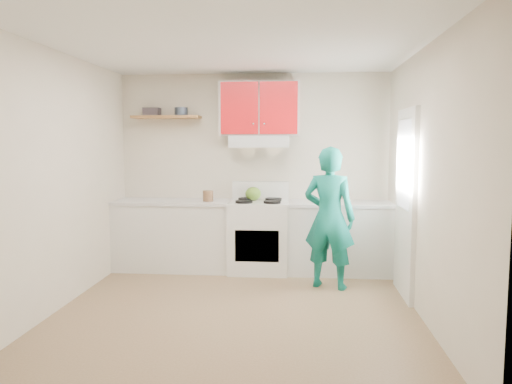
# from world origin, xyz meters

# --- Properties ---
(floor) EXTENTS (3.80, 3.80, 0.00)m
(floor) POSITION_xyz_m (0.00, 0.00, 0.00)
(floor) COLOR brown
(floor) RESTS_ON ground
(ceiling) EXTENTS (3.60, 3.80, 0.04)m
(ceiling) POSITION_xyz_m (0.00, 0.00, 2.60)
(ceiling) COLOR white
(ceiling) RESTS_ON floor
(back_wall) EXTENTS (3.60, 0.04, 2.60)m
(back_wall) POSITION_xyz_m (0.00, 1.90, 1.30)
(back_wall) COLOR beige
(back_wall) RESTS_ON floor
(front_wall) EXTENTS (3.60, 0.04, 2.60)m
(front_wall) POSITION_xyz_m (0.00, -1.90, 1.30)
(front_wall) COLOR beige
(front_wall) RESTS_ON floor
(left_wall) EXTENTS (0.04, 3.80, 2.60)m
(left_wall) POSITION_xyz_m (-1.80, 0.00, 1.30)
(left_wall) COLOR beige
(left_wall) RESTS_ON floor
(right_wall) EXTENTS (0.04, 3.80, 2.60)m
(right_wall) POSITION_xyz_m (1.80, 0.00, 1.30)
(right_wall) COLOR beige
(right_wall) RESTS_ON floor
(door) EXTENTS (0.05, 0.85, 2.05)m
(door) POSITION_xyz_m (1.78, 0.70, 1.02)
(door) COLOR white
(door) RESTS_ON floor
(door_glass) EXTENTS (0.01, 0.55, 0.95)m
(door_glass) POSITION_xyz_m (1.75, 0.70, 1.45)
(door_glass) COLOR white
(door_glass) RESTS_ON door
(counter_left) EXTENTS (1.52, 0.60, 0.90)m
(counter_left) POSITION_xyz_m (-1.04, 1.60, 0.45)
(counter_left) COLOR silver
(counter_left) RESTS_ON floor
(counter_right) EXTENTS (1.32, 0.60, 0.90)m
(counter_right) POSITION_xyz_m (1.14, 1.60, 0.45)
(counter_right) COLOR silver
(counter_right) RESTS_ON floor
(stove) EXTENTS (0.76, 0.65, 0.92)m
(stove) POSITION_xyz_m (0.10, 1.57, 0.46)
(stove) COLOR white
(stove) RESTS_ON floor
(range_hood) EXTENTS (0.76, 0.44, 0.15)m
(range_hood) POSITION_xyz_m (0.10, 1.68, 1.70)
(range_hood) COLOR silver
(range_hood) RESTS_ON back_wall
(upper_cabinets) EXTENTS (1.02, 0.33, 0.70)m
(upper_cabinets) POSITION_xyz_m (0.10, 1.73, 2.12)
(upper_cabinets) COLOR #B71013
(upper_cabinets) RESTS_ON back_wall
(shelf) EXTENTS (0.90, 0.30, 0.04)m
(shelf) POSITION_xyz_m (-1.15, 1.75, 2.02)
(shelf) COLOR brown
(shelf) RESTS_ON back_wall
(books) EXTENTS (0.22, 0.16, 0.11)m
(books) POSITION_xyz_m (-1.36, 1.79, 2.09)
(books) COLOR #40383F
(books) RESTS_ON shelf
(tin) EXTENTS (0.20, 0.20, 0.11)m
(tin) POSITION_xyz_m (-0.94, 1.72, 2.09)
(tin) COLOR #333D4C
(tin) RESTS_ON shelf
(kettle) EXTENTS (0.22, 0.22, 0.18)m
(kettle) POSITION_xyz_m (0.01, 1.70, 1.01)
(kettle) COLOR #517A22
(kettle) RESTS_ON stove
(crock) EXTENTS (0.17, 0.17, 0.16)m
(crock) POSITION_xyz_m (-0.56, 1.53, 0.98)
(crock) COLOR brown
(crock) RESTS_ON counter_left
(cutting_board) EXTENTS (0.32, 0.25, 0.02)m
(cutting_board) POSITION_xyz_m (0.75, 1.53, 0.91)
(cutting_board) COLOR olive
(cutting_board) RESTS_ON counter_right
(silicone_mat) EXTENTS (0.35, 0.31, 0.01)m
(silicone_mat) POSITION_xyz_m (1.63, 1.58, 0.90)
(silicone_mat) COLOR #B11215
(silicone_mat) RESTS_ON counter_right
(person) EXTENTS (0.69, 0.56, 1.64)m
(person) POSITION_xyz_m (0.97, 0.92, 0.82)
(person) COLOR #0C7164
(person) RESTS_ON floor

